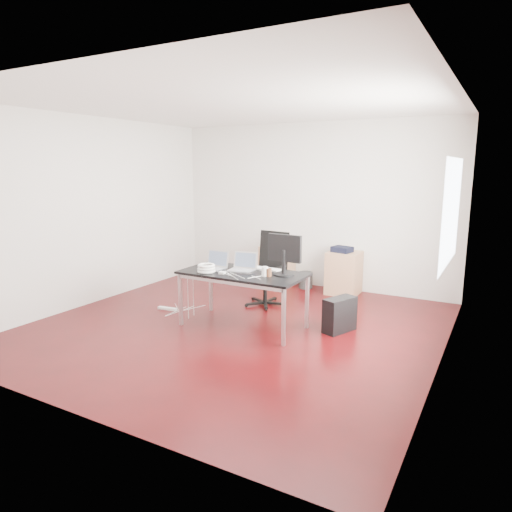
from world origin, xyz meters
The scene contains 18 objects.
room_shell centered at (0.04, 0.00, 1.40)m, with size 5.00×5.00×5.00m.
desk centered at (0.08, 0.06, 0.68)m, with size 1.60×0.80×0.73m.
office_chair centered at (-0.10, 1.12, 0.61)m, with size 0.52×0.54×1.08m.
filing_cabinet_left centered at (-0.50, 2.23, 0.35)m, with size 0.50×0.50×0.70m, color #AA7755.
filing_cabinet_right centered at (0.72, 2.23, 0.35)m, with size 0.50×0.50×0.70m, color #AA7755.
pc_tower centered at (1.24, 0.49, 0.22)m, with size 0.20×0.45×0.44m, color black.
wastebasket centered at (0.04, 2.25, 0.14)m, with size 0.24×0.24×0.28m, color black.
power_strip centered at (-1.25, 0.13, 0.02)m, with size 0.30×0.06×0.04m, color white.
laptop_left centered at (-0.36, 0.06, 0.79)m, with size 0.34×0.26×0.23m.
laptop_right centered at (0.03, 0.15, 0.79)m, with size 0.36×0.29×0.23m.
monitor centered at (0.61, 0.18, 1.01)m, with size 0.45×0.26×0.51m.
keyboard centered at (0.25, 0.32, 0.74)m, with size 0.44×0.14×0.02m, color white.
cup_white centered at (0.43, 0.00, 0.79)m, with size 0.08×0.08×0.12m, color white.
cup_brown centered at (0.47, 0.02, 0.78)m, with size 0.08×0.08×0.10m, color brown.
cable_coil centered at (-0.33, -0.17, 0.78)m, with size 0.24×0.24×0.11m.
power_adapter centered at (-0.10, -0.15, 0.74)m, with size 0.07×0.07×0.03m, color white.
speaker centered at (-0.56, 2.17, 0.79)m, with size 0.09×0.08×0.18m, color #9E9E9E.
navy_garment centered at (0.69, 2.18, 0.74)m, with size 0.30×0.24×0.09m, color black.
Camera 1 is at (2.99, -4.85, 2.06)m, focal length 32.00 mm.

